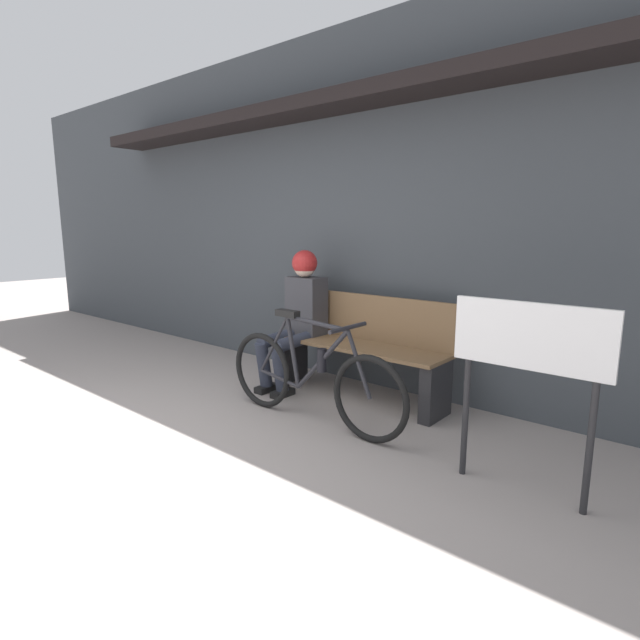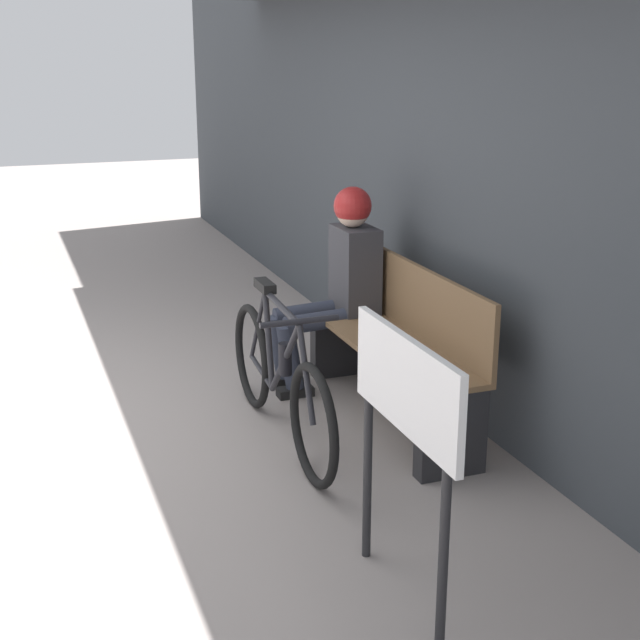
{
  "view_description": "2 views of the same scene",
  "coord_description": "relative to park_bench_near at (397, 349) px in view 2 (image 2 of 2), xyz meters",
  "views": [
    {
      "loc": [
        2.95,
        -1.18,
        1.45
      ],
      "look_at": [
        0.43,
        1.8,
        0.72
      ],
      "focal_mm": 28.0,
      "sensor_mm": 36.0,
      "label": 1
    },
    {
      "loc": [
        4.82,
        0.16,
        2.04
      ],
      "look_at": [
        0.44,
        1.78,
        0.6
      ],
      "focal_mm": 50.0,
      "sensor_mm": 36.0,
      "label": 2
    }
  ],
  "objects": [
    {
      "name": "storefront_wall",
      "position": [
        -0.52,
        0.4,
        1.25
      ],
      "size": [
        12.0,
        0.56,
        3.2
      ],
      "color": "#3D4247",
      "rests_on": "ground_plane"
    },
    {
      "name": "park_bench_near",
      "position": [
        0.0,
        0.0,
        0.0
      ],
      "size": [
        1.61,
        0.42,
        0.87
      ],
      "color": "brown",
      "rests_on": "ground_plane"
    },
    {
      "name": "bicycle",
      "position": [
        0.08,
        -0.72,
        -0.07
      ],
      "size": [
        1.67,
        0.4,
        0.83
      ],
      "color": "black",
      "rests_on": "ground_plane"
    },
    {
      "name": "person_seated",
      "position": [
        -0.6,
        -0.12,
        0.3
      ],
      "size": [
        0.34,
        0.65,
        1.24
      ],
      "color": "#2D3342",
      "rests_on": "ground_plane"
    },
    {
      "name": "signboard",
      "position": [
        1.62,
        -0.73,
        0.38
      ],
      "size": [
        0.82,
        0.04,
        1.07
      ],
      "color": "#232326",
      "rests_on": "ground_plane"
    }
  ]
}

